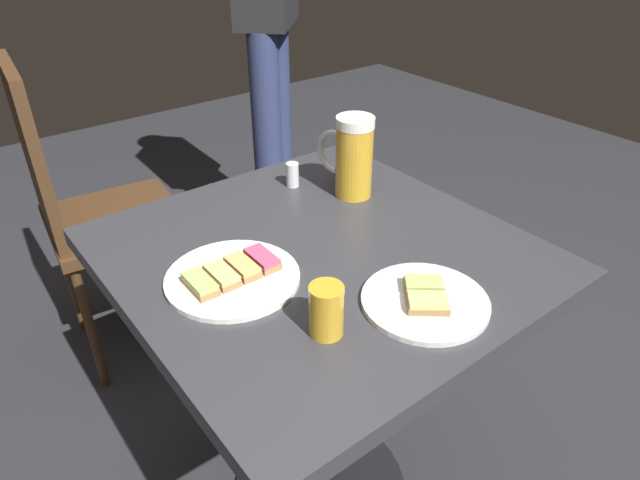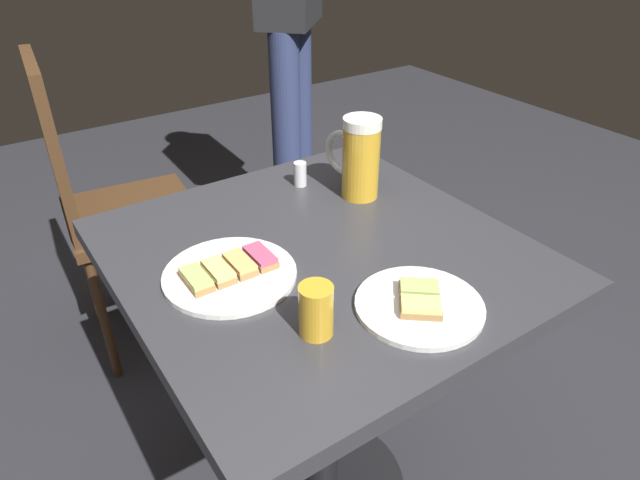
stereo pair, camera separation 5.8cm
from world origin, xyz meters
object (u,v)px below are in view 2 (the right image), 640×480
cafe_chair (103,197)px  patron_standing (289,1)px  beer_mug (359,158)px  salt_shaker (300,174)px  plate_near (230,273)px  beer_glass_small (316,310)px  plate_far (419,304)px

cafe_chair → patron_standing: 0.95m
beer_mug → salt_shaker: beer_mug is taller
beer_mug → plate_near: bearing=108.2°
cafe_chair → patron_standing: size_ratio=0.57×
salt_shaker → plate_near: bearing=128.5°
salt_shaker → patron_standing: (0.83, -0.49, 0.22)m
beer_mug → cafe_chair: (0.71, 0.41, -0.28)m
plate_near → patron_standing: patron_standing is taller
beer_glass_small → salt_shaker: beer_glass_small is taller
plate_far → cafe_chair: cafe_chair is taller
beer_glass_small → patron_standing: bearing=-30.1°
plate_far → patron_standing: (1.32, -0.57, 0.24)m
plate_near → plate_far: 0.33m
plate_far → patron_standing: size_ratio=0.12×
salt_shaker → patron_standing: patron_standing is taller
plate_near → patron_standing: (1.07, -0.78, 0.24)m
plate_near → cafe_chair: (0.83, 0.03, -0.20)m
cafe_chair → patron_standing: patron_standing is taller
plate_near → beer_glass_small: beer_glass_small is taller
salt_shaker → patron_standing: size_ratio=0.03×
beer_mug → beer_glass_small: bearing=134.8°
patron_standing → beer_glass_small: bearing=14.3°
beer_glass_small → cafe_chair: 1.07m
plate_near → beer_mug: bearing=-71.8°
patron_standing → cafe_chair: bearing=-29.6°
plate_far → patron_standing: 1.46m
plate_near → cafe_chair: cafe_chair is taller
patron_standing → salt_shaker: bearing=14.1°
cafe_chair → salt_shaker: bearing=34.8°
plate_far → patron_standing: bearing=-23.2°
plate_far → beer_mug: (0.38, -0.16, 0.08)m
plate_near → plate_far: size_ratio=1.12×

